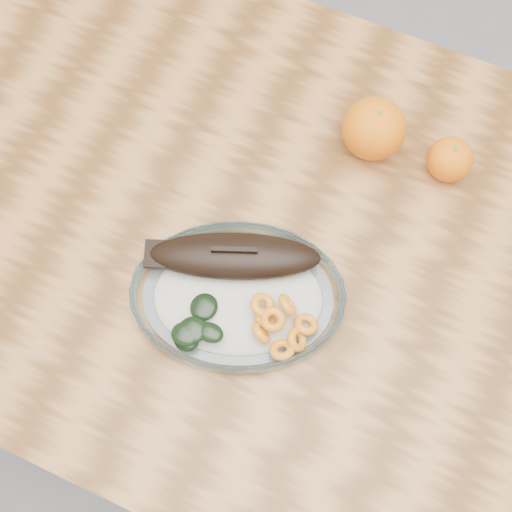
% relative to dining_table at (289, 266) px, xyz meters
% --- Properties ---
extents(ground, '(3.00, 3.00, 0.00)m').
position_rel_dining_table_xyz_m(ground, '(0.00, 0.00, -0.65)').
color(ground, slate).
rests_on(ground, ground).
extents(dining_table, '(1.20, 0.80, 0.75)m').
position_rel_dining_table_xyz_m(dining_table, '(0.00, 0.00, 0.00)').
color(dining_table, brown).
rests_on(dining_table, ground).
extents(plated_meal, '(0.66, 0.66, 0.08)m').
position_rel_dining_table_xyz_m(plated_meal, '(-0.04, -0.10, 0.12)').
color(plated_meal, white).
rests_on(plated_meal, dining_table).
extents(orange_left, '(0.09, 0.09, 0.09)m').
position_rel_dining_table_xyz_m(orange_left, '(0.04, 0.19, 0.14)').
color(orange_left, '#E14D04').
rests_on(orange_left, dining_table).
extents(orange_right, '(0.06, 0.06, 0.06)m').
position_rel_dining_table_xyz_m(orange_right, '(0.16, 0.19, 0.13)').
color(orange_right, '#E14D04').
rests_on(orange_right, dining_table).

